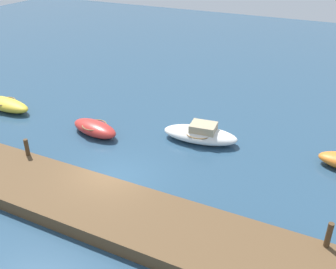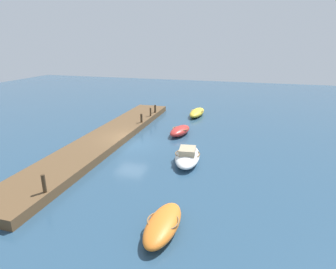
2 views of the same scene
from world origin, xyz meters
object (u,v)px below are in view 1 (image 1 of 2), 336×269
(motorboat_white, at_px, (200,134))
(mooring_post_east, at_px, (329,235))
(dinghy_red, at_px, (95,128))
(rowboat_yellow, at_px, (5,104))
(mooring_post_mid_east, at_px, (27,147))

(motorboat_white, xyz_separation_m, mooring_post_east, (7.42, -6.24, 0.67))
(motorboat_white, relative_size, dinghy_red, 1.31)
(motorboat_white, distance_m, rowboat_yellow, 13.36)
(mooring_post_mid_east, relative_size, mooring_post_east, 0.85)
(dinghy_red, xyz_separation_m, rowboat_yellow, (-7.41, 0.23, -0.00))
(motorboat_white, height_order, mooring_post_mid_east, mooring_post_mid_east)
(dinghy_red, relative_size, rowboat_yellow, 0.80)
(motorboat_white, bearing_deg, rowboat_yellow, -179.21)
(rowboat_yellow, distance_m, mooring_post_mid_east, 7.85)
(dinghy_red, relative_size, mooring_post_east, 3.24)
(dinghy_red, xyz_separation_m, mooring_post_east, (13.25, -4.24, 0.72))
(mooring_post_mid_east, height_order, mooring_post_east, mooring_post_east)
(rowboat_yellow, xyz_separation_m, mooring_post_mid_east, (6.42, -4.47, 0.65))
(rowboat_yellow, relative_size, mooring_post_east, 4.03)
(motorboat_white, bearing_deg, mooring_post_east, -46.90)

